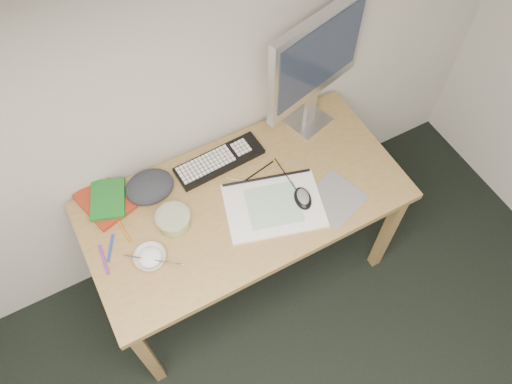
# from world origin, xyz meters

# --- Properties ---
(desk) EXTENTS (1.40, 0.70, 0.75)m
(desk) POSITION_xyz_m (0.22, 1.43, 0.67)
(desk) COLOR #A4844B
(desk) RESTS_ON ground
(mousepad) EXTENTS (0.28, 0.27, 0.00)m
(mousepad) POSITION_xyz_m (0.56, 1.24, 0.75)
(mousepad) COLOR slate
(mousepad) RESTS_ON desk
(sketchpad) EXTENTS (0.48, 0.40, 0.01)m
(sketchpad) POSITION_xyz_m (0.31, 1.34, 0.76)
(sketchpad) COLOR white
(sketchpad) RESTS_ON desk
(keyboard) EXTENTS (0.42, 0.15, 0.02)m
(keyboard) POSITION_xyz_m (0.21, 1.66, 0.76)
(keyboard) COLOR black
(keyboard) RESTS_ON desk
(monitor) EXTENTS (0.53, 0.21, 0.62)m
(monitor) POSITION_xyz_m (0.69, 1.68, 1.14)
(monitor) COLOR silver
(monitor) RESTS_ON desk
(mouse) EXTENTS (0.10, 0.13, 0.04)m
(mouse) POSITION_xyz_m (0.44, 1.30, 0.78)
(mouse) COLOR black
(mouse) RESTS_ON sketchpad
(rice_bowl) EXTENTS (0.15, 0.15, 0.04)m
(rice_bowl) POSITION_xyz_m (-0.25, 1.35, 0.77)
(rice_bowl) COLOR white
(rice_bowl) RESTS_ON desk
(chopsticks) EXTENTS (0.20, 0.16, 0.02)m
(chopsticks) POSITION_xyz_m (-0.24, 1.33, 0.79)
(chopsticks) COLOR silver
(chopsticks) RESTS_ON rice_bowl
(fruit_tub) EXTENTS (0.18, 0.18, 0.07)m
(fruit_tub) POSITION_xyz_m (-0.10, 1.46, 0.79)
(fruit_tub) COLOR gold
(fruit_tub) RESTS_ON desk
(book_red) EXTENTS (0.23, 0.27, 0.02)m
(book_red) POSITION_xyz_m (-0.32, 1.70, 0.76)
(book_red) COLOR maroon
(book_red) RESTS_ON desk
(book_green) EXTENTS (0.20, 0.23, 0.02)m
(book_green) POSITION_xyz_m (-0.31, 1.69, 0.78)
(book_green) COLOR #1A6921
(book_green) RESTS_ON book_red
(cloth_lump) EXTENTS (0.19, 0.16, 0.07)m
(cloth_lump) POSITION_xyz_m (-0.13, 1.66, 0.79)
(cloth_lump) COLOR #292C32
(cloth_lump) RESTS_ON desk
(pencil_pink) EXTENTS (0.15, 0.08, 0.01)m
(pencil_pink) POSITION_xyz_m (0.25, 1.45, 0.75)
(pencil_pink) COLOR pink
(pencil_pink) RESTS_ON desk
(pencil_tan) EXTENTS (0.13, 0.12, 0.01)m
(pencil_tan) POSITION_xyz_m (0.26, 1.51, 0.75)
(pencil_tan) COLOR tan
(pencil_tan) RESTS_ON desk
(pencil_black) EXTENTS (0.18, 0.04, 0.01)m
(pencil_black) POSITION_xyz_m (0.34, 1.53, 0.75)
(pencil_black) COLOR black
(pencil_black) RESTS_ON desk
(marker_blue) EXTENTS (0.07, 0.11, 0.01)m
(marker_blue) POSITION_xyz_m (-0.37, 1.48, 0.76)
(marker_blue) COLOR #1F39AB
(marker_blue) RESTS_ON desk
(marker_orange) EXTENTS (0.02, 0.12, 0.01)m
(marker_orange) POSITION_xyz_m (-0.30, 1.53, 0.76)
(marker_orange) COLOR #C57617
(marker_orange) RESTS_ON desk
(marker_purple) EXTENTS (0.02, 0.14, 0.01)m
(marker_purple) POSITION_xyz_m (-0.42, 1.44, 0.76)
(marker_purple) COLOR purple
(marker_purple) RESTS_ON desk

